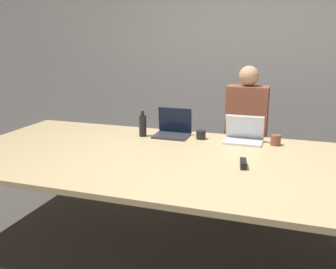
{
  "coord_description": "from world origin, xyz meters",
  "views": [
    {
      "loc": [
        0.55,
        -2.67,
        1.69
      ],
      "look_at": [
        -0.37,
        0.1,
        0.93
      ],
      "focal_mm": 40.0,
      "sensor_mm": 36.0,
      "label": 1
    }
  ],
  "objects_px": {
    "cup_far_center": "(276,140)",
    "laptop_far_midleft": "(173,128)",
    "laptop_far_center": "(244,134)",
    "cup_far_midleft": "(201,135)",
    "person_far_center": "(246,139)",
    "bottle_far_midleft": "(143,125)",
    "stapler": "(243,164)"
  },
  "relations": [
    {
      "from": "cup_far_midleft",
      "to": "bottle_far_midleft",
      "type": "height_order",
      "value": "bottle_far_midleft"
    },
    {
      "from": "laptop_far_center",
      "to": "laptop_far_midleft",
      "type": "xyz_separation_m",
      "value": [
        -0.67,
        0.01,
        0.01
      ]
    },
    {
      "from": "person_far_center",
      "to": "cup_far_midleft",
      "type": "bearing_deg",
      "value": -128.54
    },
    {
      "from": "laptop_far_center",
      "to": "laptop_far_midleft",
      "type": "distance_m",
      "value": 0.67
    },
    {
      "from": "laptop_far_midleft",
      "to": "laptop_far_center",
      "type": "bearing_deg",
      "value": -0.89
    },
    {
      "from": "cup_far_midleft",
      "to": "bottle_far_midleft",
      "type": "distance_m",
      "value": 0.56
    },
    {
      "from": "person_far_center",
      "to": "bottle_far_midleft",
      "type": "distance_m",
      "value": 1.06
    },
    {
      "from": "cup_far_midleft",
      "to": "stapler",
      "type": "bearing_deg",
      "value": -54.27
    },
    {
      "from": "bottle_far_midleft",
      "to": "stapler",
      "type": "height_order",
      "value": "bottle_far_midleft"
    },
    {
      "from": "laptop_far_midleft",
      "to": "bottle_far_midleft",
      "type": "bearing_deg",
      "value": -157.84
    },
    {
      "from": "laptop_far_midleft",
      "to": "stapler",
      "type": "height_order",
      "value": "laptop_far_midleft"
    },
    {
      "from": "laptop_far_midleft",
      "to": "cup_far_center",
      "type": "bearing_deg",
      "value": -1.96
    },
    {
      "from": "laptop_far_center",
      "to": "cup_far_midleft",
      "type": "xyz_separation_m",
      "value": [
        -0.39,
        -0.02,
        -0.03
      ]
    },
    {
      "from": "laptop_far_midleft",
      "to": "cup_far_midleft",
      "type": "relative_size",
      "value": 3.75
    },
    {
      "from": "cup_far_center",
      "to": "stapler",
      "type": "height_order",
      "value": "cup_far_center"
    },
    {
      "from": "laptop_far_center",
      "to": "stapler",
      "type": "xyz_separation_m",
      "value": [
        0.09,
        -0.68,
        -0.04
      ]
    },
    {
      "from": "laptop_far_center",
      "to": "person_far_center",
      "type": "distance_m",
      "value": 0.45
    },
    {
      "from": "laptop_far_midleft",
      "to": "bottle_far_midleft",
      "type": "relative_size",
      "value": 1.35
    },
    {
      "from": "cup_far_center",
      "to": "bottle_far_midleft",
      "type": "relative_size",
      "value": 0.38
    },
    {
      "from": "person_far_center",
      "to": "cup_far_midleft",
      "type": "distance_m",
      "value": 0.59
    },
    {
      "from": "stapler",
      "to": "cup_far_center",
      "type": "bearing_deg",
      "value": 63.97
    },
    {
      "from": "cup_far_center",
      "to": "cup_far_midleft",
      "type": "bearing_deg",
      "value": -179.75
    },
    {
      "from": "laptop_far_midleft",
      "to": "cup_far_midleft",
      "type": "xyz_separation_m",
      "value": [
        0.28,
        -0.04,
        -0.03
      ]
    },
    {
      "from": "laptop_far_center",
      "to": "cup_far_center",
      "type": "height_order",
      "value": "laptop_far_center"
    },
    {
      "from": "cup_far_midleft",
      "to": "bottle_far_midleft",
      "type": "xyz_separation_m",
      "value": [
        -0.55,
        -0.07,
        0.06
      ]
    },
    {
      "from": "cup_far_center",
      "to": "laptop_far_midleft",
      "type": "bearing_deg",
      "value": 178.04
    },
    {
      "from": "cup_far_midleft",
      "to": "cup_far_center",
      "type": "bearing_deg",
      "value": 0.25
    },
    {
      "from": "cup_far_center",
      "to": "laptop_far_midleft",
      "type": "height_order",
      "value": "laptop_far_midleft"
    },
    {
      "from": "cup_far_center",
      "to": "stapler",
      "type": "relative_size",
      "value": 0.59
    },
    {
      "from": "stapler",
      "to": "cup_far_midleft",
      "type": "bearing_deg",
      "value": 115.97
    },
    {
      "from": "laptop_far_center",
      "to": "stapler",
      "type": "height_order",
      "value": "laptop_far_center"
    },
    {
      "from": "cup_far_center",
      "to": "person_far_center",
      "type": "bearing_deg",
      "value": 124.38
    }
  ]
}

